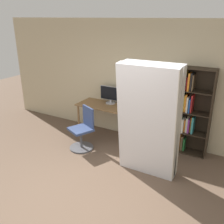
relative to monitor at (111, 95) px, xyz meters
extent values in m
plane|color=brown|center=(0.82, -2.66, -0.99)|extent=(16.00, 16.00, 0.00)
cube|color=#C6B793|center=(0.82, 0.17, 0.36)|extent=(8.00, 0.06, 2.70)
cube|color=brown|center=(-0.08, -0.18, -0.23)|extent=(1.26, 0.63, 0.03)
cylinder|color=brown|center=(-0.65, -0.43, -0.62)|extent=(0.05, 0.05, 0.74)
cylinder|color=brown|center=(0.49, -0.43, -0.62)|extent=(0.05, 0.05, 0.74)
cylinder|color=brown|center=(-0.65, 0.08, -0.62)|extent=(0.05, 0.05, 0.74)
cylinder|color=brown|center=(0.49, 0.08, -0.62)|extent=(0.05, 0.05, 0.74)
cylinder|color=#B7B7BC|center=(0.00, 0.00, -0.21)|extent=(0.24, 0.24, 0.02)
cylinder|color=#B7B7BC|center=(0.00, 0.00, -0.16)|extent=(0.04, 0.04, 0.07)
cube|color=#B7B7BC|center=(0.00, 0.00, 0.03)|extent=(0.55, 0.02, 0.33)
cube|color=black|center=(0.00, 0.00, 0.03)|extent=(0.53, 0.03, 0.31)
cylinder|color=#4C4C51|center=(-0.17, -1.01, -0.98)|extent=(0.52, 0.52, 0.03)
cylinder|color=#4C4C51|center=(-0.17, -1.01, -0.76)|extent=(0.05, 0.05, 0.40)
cube|color=navy|center=(-0.17, -1.01, -0.54)|extent=(0.58, 0.58, 0.05)
cube|color=navy|center=(-0.09, -0.83, -0.29)|extent=(0.38, 0.20, 0.45)
cube|color=#2D2319|center=(1.64, -0.03, -0.08)|extent=(0.02, 0.33, 1.82)
cube|color=#2D2319|center=(2.28, -0.03, -0.08)|extent=(0.02, 0.33, 1.82)
cube|color=#2D2319|center=(1.96, 0.13, -0.08)|extent=(0.66, 0.02, 1.82)
cube|color=#2D2319|center=(1.96, -0.03, -0.98)|extent=(0.62, 0.29, 0.02)
cube|color=#2D2319|center=(1.96, -0.03, -0.53)|extent=(0.62, 0.29, 0.02)
cube|color=#2D2319|center=(1.96, -0.03, -0.08)|extent=(0.62, 0.29, 0.02)
cube|color=#2D2319|center=(1.96, -0.03, 0.37)|extent=(0.62, 0.29, 0.02)
cube|color=#2D2319|center=(1.96, -0.03, 0.82)|extent=(0.62, 0.29, 0.02)
cube|color=silver|center=(1.67, -0.03, -0.80)|extent=(0.03, 0.21, 0.35)
cube|color=orange|center=(1.71, -0.05, -0.82)|extent=(0.03, 0.19, 0.31)
cube|color=orange|center=(1.74, -0.01, -0.78)|extent=(0.03, 0.25, 0.39)
cube|color=brown|center=(1.79, -0.03, -0.81)|extent=(0.04, 0.17, 0.33)
cube|color=#287A38|center=(1.83, -0.01, -0.84)|extent=(0.03, 0.16, 0.27)
cube|color=#287A38|center=(1.67, 0.01, -0.37)|extent=(0.03, 0.19, 0.30)
cube|color=#7A2D84|center=(1.70, 0.00, -0.38)|extent=(0.03, 0.19, 0.29)
cube|color=#287A38|center=(1.74, -0.05, -0.38)|extent=(0.02, 0.20, 0.29)
cube|color=silver|center=(1.78, -0.07, -0.38)|extent=(0.04, 0.21, 0.30)
cube|color=orange|center=(1.81, 0.00, -0.39)|extent=(0.02, 0.22, 0.27)
cube|color=silver|center=(1.85, -0.01, -0.37)|extent=(0.04, 0.23, 0.32)
cube|color=#7A2D84|center=(1.89, -0.02, -0.38)|extent=(0.03, 0.23, 0.30)
cube|color=orange|center=(1.92, 0.02, -0.36)|extent=(0.03, 0.19, 0.33)
cube|color=teal|center=(1.96, -0.01, -0.35)|extent=(0.04, 0.22, 0.36)
cube|color=teal|center=(1.67, -0.02, 0.07)|extent=(0.03, 0.24, 0.30)
cube|color=#287A38|center=(1.71, -0.04, 0.11)|extent=(0.03, 0.18, 0.37)
cube|color=gold|center=(1.74, 0.00, 0.09)|extent=(0.04, 0.20, 0.32)
cube|color=orange|center=(1.78, -0.01, 0.11)|extent=(0.04, 0.24, 0.36)
cube|color=silver|center=(1.82, -0.04, 0.08)|extent=(0.03, 0.24, 0.32)
cube|color=#1E4C9E|center=(1.87, -0.03, 0.07)|extent=(0.03, 0.25, 0.29)
cube|color=red|center=(1.90, -0.02, 0.11)|extent=(0.03, 0.23, 0.37)
cube|color=#7A2D84|center=(1.67, -0.01, 0.54)|extent=(0.04, 0.22, 0.33)
cube|color=gold|center=(1.71, 0.02, 0.56)|extent=(0.03, 0.18, 0.36)
cube|color=#232328|center=(1.74, -0.08, 0.51)|extent=(0.03, 0.19, 0.28)
cube|color=red|center=(1.77, -0.02, 0.51)|extent=(0.02, 0.23, 0.27)
cube|color=orange|center=(1.81, -0.08, 0.55)|extent=(0.03, 0.18, 0.35)
cube|color=#232328|center=(1.84, -0.05, 0.55)|extent=(0.03, 0.18, 0.35)
cube|color=brown|center=(1.88, -0.02, 0.53)|extent=(0.02, 0.23, 0.32)
cube|color=silver|center=(1.41, -1.23, 0.03)|extent=(1.04, 0.39, 2.05)
cube|color=beige|center=(1.92, -1.23, 0.03)|extent=(0.01, 0.39, 2.01)
cube|color=silver|center=(1.41, -1.05, 0.03)|extent=(1.04, 0.25, 2.04)
cube|color=beige|center=(1.92, -1.05, 0.03)|extent=(0.01, 0.25, 2.00)
camera|label=1|loc=(2.79, -4.94, 1.74)|focal=40.00mm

